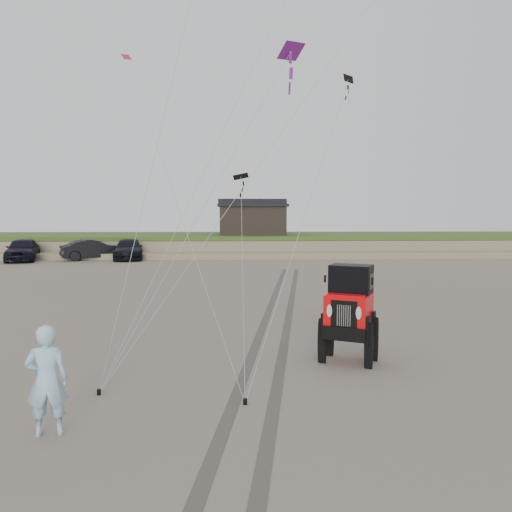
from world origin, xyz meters
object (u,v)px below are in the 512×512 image
object	(u,v)px
jeep	(349,324)
man	(47,380)
truck_b	(93,250)
cabin	(252,218)
truck_c	(128,249)
truck_a	(23,249)

from	to	relation	value
jeep	man	size ratio (longest dim) A/B	2.78
truck_b	jeep	xyz separation A→B (m)	(14.27, -28.26, 0.16)
cabin	truck_c	xyz separation A→B (m)	(-10.28, -6.35, -2.43)
cabin	truck_b	xyz separation A→B (m)	(-13.02, -6.67, -2.42)
truck_c	man	distance (m)	32.93
truck_b	truck_a	bearing A→B (deg)	73.12
truck_a	man	world-z (taller)	man
cabin	truck_b	distance (m)	14.83
cabin	man	distance (m)	39.15
truck_a	truck_b	world-z (taller)	truck_a
truck_c	truck_a	bearing A→B (deg)	178.48
truck_c	man	bearing A→B (deg)	-90.18
truck_a	truck_c	distance (m)	8.03
cabin	truck_b	size ratio (longest dim) A/B	1.29
truck_c	truck_b	bearing A→B (deg)	176.79
cabin	truck_a	distance (m)	19.86
jeep	cabin	bearing A→B (deg)	118.15
truck_c	man	world-z (taller)	man
cabin	truck_a	bearing A→B (deg)	-157.57
cabin	man	world-z (taller)	cabin
truck_a	man	distance (m)	34.07
truck_b	man	xyz separation A→B (m)	(8.31, -32.13, 0.13)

